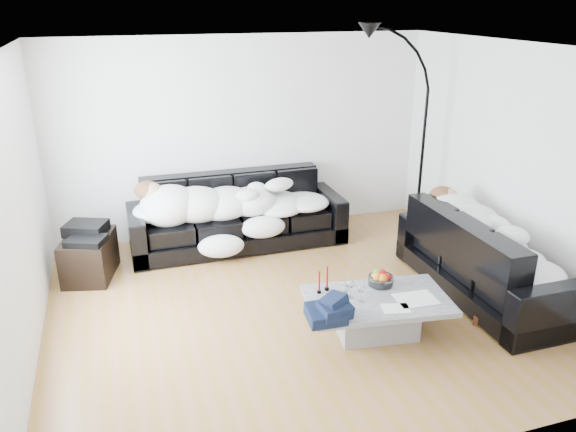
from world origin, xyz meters
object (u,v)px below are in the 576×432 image
object	(u,v)px
sleeper_right	(489,238)
shoes	(487,312)
stereo	(86,232)
candle_right	(327,278)
sofa_back	(237,212)
av_cabinet	(89,257)
coffee_table	(377,316)
sofa_right	(487,255)
wine_glass_a	(350,289)
wine_glass_b	(345,293)
sleeper_back	(238,198)
candle_left	(319,283)
wine_glass_c	(362,294)
fruit_bowl	(381,278)
floor_lamp	(423,150)

from	to	relation	value
sleeper_right	shoes	size ratio (longest dim) A/B	3.91
stereo	candle_right	bearing A→B (deg)	-16.70
sofa_back	av_cabinet	bearing A→B (deg)	-168.34
sleeper_right	candle_right	bearing A→B (deg)	92.80
coffee_table	av_cabinet	xyz separation A→B (m)	(-2.60, 2.09, 0.05)
sofa_right	wine_glass_a	bearing A→B (deg)	99.64
wine_glass_b	candle_right	distance (m)	0.26
sofa_right	sleeper_back	xyz separation A→B (m)	(-2.25, 2.03, 0.21)
coffee_table	av_cabinet	world-z (taller)	av_cabinet
sleeper_right	av_cabinet	xyz separation A→B (m)	(-4.07, 1.71, -0.40)
sleeper_back	candle_left	bearing A→B (deg)	-82.41
sleeper_right	wine_glass_a	size ratio (longest dim) A/B	10.53
candle_left	wine_glass_b	bearing A→B (deg)	-51.72
sleeper_right	wine_glass_c	distance (m)	1.70
sleeper_right	stereo	size ratio (longest dim) A/B	4.27
fruit_bowl	shoes	bearing A→B (deg)	-15.68
fruit_bowl	candle_left	distance (m)	0.63
wine_glass_c	sofa_right	bearing A→B (deg)	13.58
av_cabinet	fruit_bowl	bearing A→B (deg)	-19.70
sofa_right	fruit_bowl	distance (m)	1.34
wine_glass_a	stereo	world-z (taller)	stereo
candle_right	floor_lamp	bearing A→B (deg)	40.70
sleeper_back	wine_glass_b	distance (m)	2.42
candle_left	wine_glass_a	bearing A→B (deg)	-34.06
coffee_table	av_cabinet	distance (m)	3.34
sleeper_right	coffee_table	world-z (taller)	sleeper_right
stereo	fruit_bowl	bearing A→B (deg)	-11.65
sleeper_back	sleeper_right	distance (m)	3.03
fruit_bowl	wine_glass_a	distance (m)	0.41
shoes	floor_lamp	world-z (taller)	floor_lamp
stereo	shoes	bearing A→B (deg)	-7.08
candle_left	shoes	xyz separation A→B (m)	(1.69, -0.33, -0.44)
wine_glass_b	av_cabinet	xyz separation A→B (m)	(-2.28, 2.05, -0.22)
coffee_table	fruit_bowl	bearing A→B (deg)	58.05
floor_lamp	av_cabinet	bearing A→B (deg)	173.11
sleeper_right	wine_glass_a	distance (m)	1.75
wine_glass_c	candle_right	bearing A→B (deg)	125.63
sleeper_back	sofa_right	bearing A→B (deg)	-42.13
candle_left	shoes	distance (m)	1.78
wine_glass_b	candle_right	xyz separation A→B (m)	(-0.08, 0.25, 0.04)
av_cabinet	sofa_right	bearing A→B (deg)	-8.32
wine_glass_c	av_cabinet	xyz separation A→B (m)	(-2.43, 2.10, -0.22)
candle_right	floor_lamp	xyz separation A→B (m)	(1.95, 1.67, 0.70)
candle_right	shoes	size ratio (longest dim) A/B	0.52
sofa_back	av_cabinet	distance (m)	1.88
floor_lamp	wine_glass_c	bearing A→B (deg)	-136.28
fruit_bowl	wine_glass_b	bearing A→B (deg)	-158.12
av_cabinet	sofa_back	bearing A→B (deg)	26.05
sofa_back	coffee_table	distance (m)	2.60
floor_lamp	shoes	bearing A→B (deg)	-104.82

